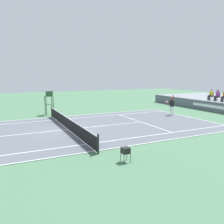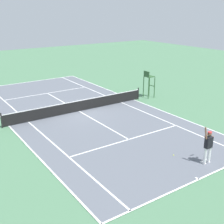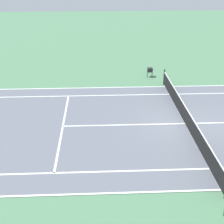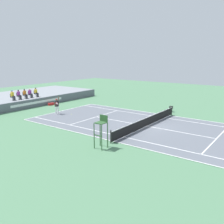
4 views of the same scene
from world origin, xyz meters
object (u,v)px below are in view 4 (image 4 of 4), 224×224
Objects in this scene: tennis_player at (57,106)px; umpire_chair at (101,127)px; spectator_seated_4 at (36,92)px; spectator_seated_2 at (25,94)px; equipment_bag at (51,104)px; spectator_seated_0 at (13,96)px; ball_hopper at (171,107)px; spectator_seated_3 at (30,93)px; tennis_ball at (72,114)px; spectator_seated_1 at (19,95)px.

umpire_chair is (-5.53, -11.04, 0.56)m from tennis_player.
umpire_chair reaches higher than spectator_seated_4.
equipment_bag is (2.67, -1.97, -1.56)m from spectator_seated_2.
spectator_seated_0 is 1.00× the size of spectator_seated_4.
spectator_seated_2 is 1.81× the size of ball_hopper.
equipment_bag is (4.49, -1.97, -1.56)m from spectator_seated_0.
spectator_seated_3 reaches higher than tennis_player.
ball_hopper is at bearing -46.56° from tennis_ball.
ball_hopper is (9.44, -17.13, -1.15)m from spectator_seated_1.
spectator_seated_4 is 0.52× the size of umpire_chair.
spectator_seated_3 is at bearing 180.00° from spectator_seated_4.
spectator_seated_4 is (3.62, 0.00, 0.00)m from spectator_seated_0.
spectator_seated_0 and spectator_seated_2 have the same top height.
ball_hopper is at bearing -65.82° from spectator_seated_3.
spectator_seated_3 is 8.58m from tennis_ball.
spectator_seated_3 is 0.52× the size of umpire_chair.
spectator_seated_0 is 18.60× the size of tennis_ball.
tennis_player is 30.63× the size of tennis_ball.
umpire_chair is at bearing -116.62° from tennis_player.
spectator_seated_3 is at bearing 0.00° from spectator_seated_1.
tennis_player is at bearing -86.89° from spectator_seated_1.
spectator_seated_3 is at bearing 78.59° from tennis_player.
umpire_chair is (-6.91, -17.87, -0.16)m from spectator_seated_3.
equipment_bag is at bearing 56.48° from tennis_player.
umpire_chair is at bearing -177.10° from ball_hopper.
spectator_seated_2 is at bearing 71.20° from umpire_chair.
spectator_seated_0 is 20.04m from ball_hopper.
spectator_seated_3 is 18.60× the size of tennis_ball.
tennis_ball is (0.25, -8.40, -1.69)m from spectator_seated_2.
spectator_seated_2 is 0.52× the size of umpire_chair.
spectator_seated_0 is at bearing 156.36° from equipment_bag.
spectator_seated_2 reaches higher than tennis_ball.
spectator_seated_4 is at bearing 66.20° from umpire_chair.
umpire_chair reaches higher than spectator_seated_3.
spectator_seated_1 is at bearing 180.00° from spectator_seated_4.
spectator_seated_2 and spectator_seated_3 have the same top height.
spectator_seated_1 is at bearing 0.00° from spectator_seated_0.
spectator_seated_1 is 1.00× the size of spectator_seated_2.
spectator_seated_1 is 1.00× the size of spectator_seated_3.
spectator_seated_1 is 2.72m from spectator_seated_4.
spectator_seated_3 reaches higher than equipment_bag.
spectator_seated_4 reaches higher than equipment_bag.
spectator_seated_4 reaches higher than tennis_ball.
spectator_seated_4 is at bearing 71.04° from tennis_player.
tennis_player is (0.37, -6.83, -0.73)m from spectator_seated_1.
tennis_ball is (-0.58, -8.40, -1.69)m from spectator_seated_3.
tennis_player is 2.98× the size of ball_hopper.
tennis_player is at bearing -123.52° from equipment_bag.
spectator_seated_0 and spectator_seated_1 have the same top height.
spectator_seated_1 is 0.52× the size of umpire_chair.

